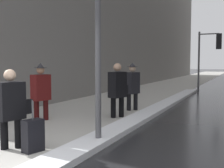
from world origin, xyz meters
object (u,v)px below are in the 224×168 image
Objects in this scene: traffic_light_near at (211,48)px; pedestrian_in_fedora at (132,84)px; pedestrian_in_glasses at (11,105)px; pedestrian_nearside at (41,89)px; pedestrian_with_shoulder_bag at (118,88)px; rolling_suitcase at (33,136)px.

traffic_light_near reaches higher than pedestrian_in_fedora.
traffic_light_near is at bearing -174.69° from pedestrian_in_glasses.
pedestrian_in_glasses is at bearing 41.95° from pedestrian_nearside.
pedestrian_with_shoulder_bag is at bearing 140.74° from pedestrian_nearside.
pedestrian_in_glasses is at bearing -99.84° from traffic_light_near.
pedestrian_nearside is 3.17m from pedestrian_in_fedora.
traffic_light_near is 2.13× the size of pedestrian_in_fedora.
rolling_suitcase is (-0.01, -4.99, -0.59)m from pedestrian_in_fedora.
traffic_light_near is 13.85m from pedestrian_in_glasses.
pedestrian_in_glasses is 0.93× the size of pedestrian_with_shoulder_bag.
rolling_suitcase is (1.70, -2.32, -0.58)m from pedestrian_nearside.
traffic_light_near is 2.15× the size of pedestrian_nearside.
rolling_suitcase is (-0.07, -3.62, -0.59)m from pedestrian_with_shoulder_bag.
pedestrian_nearside reaches higher than rolling_suitcase.
rolling_suitcase is (-1.69, -13.56, -2.21)m from traffic_light_near.
pedestrian_in_glasses is at bearing -74.02° from rolling_suitcase.
pedestrian_with_shoulder_bag reaches higher than pedestrian_in_glasses.
traffic_light_near is 8.88m from pedestrian_in_fedora.
pedestrian_in_fedora is (-0.06, 1.37, -0.00)m from pedestrian_with_shoulder_bag.
pedestrian_in_glasses is at bearing 8.73° from pedestrian_in_fedora.
pedestrian_in_fedora reaches higher than pedestrian_with_shoulder_bag.
pedestrian_in_glasses is 2.63m from pedestrian_nearside.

